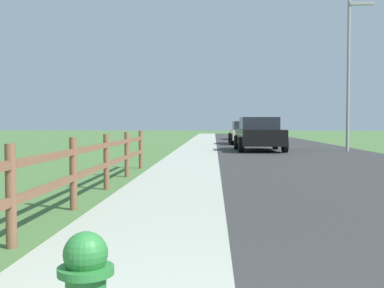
{
  "coord_description": "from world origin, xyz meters",
  "views": [
    {
      "loc": [
        -0.17,
        -1.16,
        1.29
      ],
      "look_at": [
        -0.63,
        9.32,
        0.84
      ],
      "focal_mm": 45.81,
      "sensor_mm": 36.0,
      "label": 1
    }
  ],
  "objects_px": {
    "parked_suv_black": "(259,134)",
    "street_lamp": "(351,63)",
    "parked_car_beige": "(247,132)",
    "parked_car_white": "(245,130)"
  },
  "relations": [
    {
      "from": "street_lamp",
      "to": "parked_suv_black",
      "type": "bearing_deg",
      "value": 176.55
    },
    {
      "from": "parked_car_white",
      "to": "street_lamp",
      "type": "bearing_deg",
      "value": -76.97
    },
    {
      "from": "parked_car_beige",
      "to": "street_lamp",
      "type": "distance_m",
      "value": 9.31
    },
    {
      "from": "parked_car_beige",
      "to": "parked_car_white",
      "type": "bearing_deg",
      "value": 87.22
    },
    {
      "from": "parked_suv_black",
      "to": "parked_car_beige",
      "type": "bearing_deg",
      "value": 90.66
    },
    {
      "from": "parked_suv_black",
      "to": "street_lamp",
      "type": "relative_size",
      "value": 0.65
    },
    {
      "from": "parked_car_beige",
      "to": "street_lamp",
      "type": "xyz_separation_m",
      "value": [
        4.2,
        -7.62,
        3.32
      ]
    },
    {
      "from": "street_lamp",
      "to": "parked_car_white",
      "type": "bearing_deg",
      "value": 103.03
    },
    {
      "from": "parked_car_white",
      "to": "street_lamp",
      "type": "xyz_separation_m",
      "value": [
        3.78,
        -16.31,
        3.31
      ]
    },
    {
      "from": "parked_suv_black",
      "to": "parked_car_white",
      "type": "height_order",
      "value": "parked_suv_black"
    }
  ]
}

